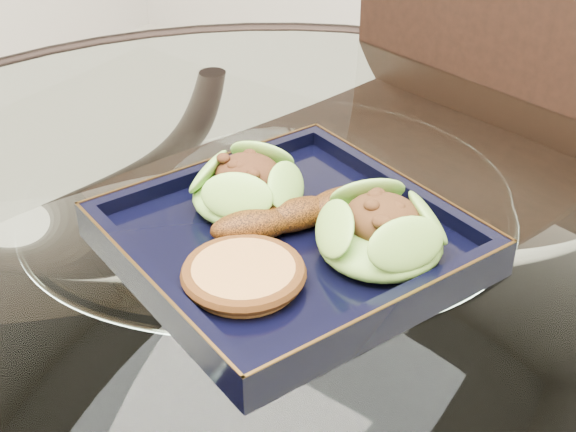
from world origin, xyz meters
The scene contains 7 objects.
dining_table centered at (0.00, 0.00, 0.60)m, with size 1.13×1.13×0.77m.
dining_chair centered at (-0.01, 0.33, 0.55)m, with size 0.52×0.52×0.98m.
navy_plate centered at (0.03, -0.02, 0.77)m, with size 0.27×0.27×0.02m, color black.
lettuce_wrap_left centered at (-0.03, 0.00, 0.80)m, with size 0.10×0.10×0.04m, color #63AF33.
lettuce_wrap_right centered at (0.11, 0.00, 0.80)m, with size 0.10×0.10×0.04m, color #61952B.
roasted_plantain centered at (0.03, 0.00, 0.80)m, with size 0.15×0.03×0.03m, color #602E0A.
crumb_patty centered at (0.04, -0.09, 0.79)m, with size 0.09×0.09×0.02m, color #CB7F43.
Camera 1 is at (0.34, -0.49, 1.17)m, focal length 50.00 mm.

